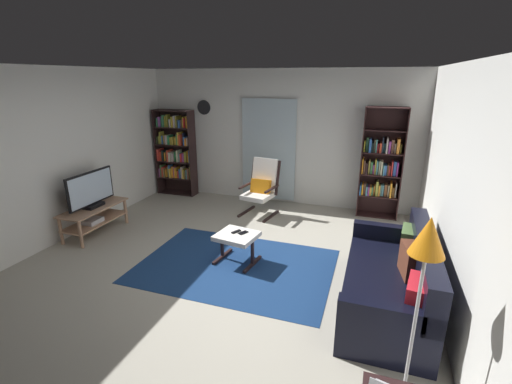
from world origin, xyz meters
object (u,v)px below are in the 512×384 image
Objects in this scene: tv_stand at (94,216)px; floor_lamp_by_sofa at (426,256)px; ottoman at (237,239)px; television at (91,191)px; leather_sofa at (393,282)px; lounge_armchair at (261,186)px; bookshelf_near_sofa at (381,166)px; cell_phone at (243,233)px; tv_remote at (236,232)px; wall_clock at (204,107)px; bookshelf_near_tv at (176,151)px.

tv_stand is 5.08m from floor_lamp_by_sofa.
ottoman is at bearing -2.99° from tv_stand.
television reaches higher than leather_sofa.
lounge_armchair is 0.63× the size of floor_lamp_by_sofa.
floor_lamp_by_sofa is (4.57, -1.96, 0.63)m from television.
cell_phone is at bearing -125.28° from bookshelf_near_sofa.
cell_phone is 0.09× the size of floor_lamp_by_sofa.
leather_sofa is at bearing 16.88° from tv_remote.
lounge_armchair is at bearing 122.01° from floor_lamp_by_sofa.
wall_clock reaches higher than television.
wall_clock is (-1.48, 0.73, 1.32)m from lounge_armchair.
bookshelf_near_sofa is 13.64× the size of tv_remote.
television is 4.89m from bookshelf_near_sofa.
ottoman is 0.36× the size of floor_lamp_by_sofa.
tv_remote is 2.93m from floor_lamp_by_sofa.
leather_sofa is 3.34× the size of ottoman.
cell_phone is 0.48× the size of wall_clock.
ottoman is (0.27, -1.88, -0.19)m from lounge_armchair.
television is at bearing 176.65° from ottoman.
cell_phone is (2.61, -0.09, -0.30)m from television.
leather_sofa reaches higher than ottoman.
bookshelf_near_tv is 12.49× the size of tv_remote.
wall_clock is (0.62, 0.17, 0.90)m from bookshelf_near_tv.
bookshelf_near_tv is 6.20× the size of wall_clock.
wall_clock is (-3.52, 0.16, 0.91)m from bookshelf_near_sofa.
leather_sofa is 13.96× the size of cell_phone.
ottoman is (2.54, -0.13, 0.05)m from tv_stand.
tv_stand is 0.69× the size of floor_lamp_by_sofa.
cell_phone is (0.34, -1.82, -0.11)m from lounge_armchair.
tv_remote is at bearing -2.20° from television.
lounge_armchair is at bearing 37.55° from tv_stand.
tv_remote is at bearing -82.65° from lounge_armchair.
wall_clock is (-1.71, 2.56, 1.42)m from tv_remote.
lounge_armchair is 1.75× the size of ottoman.
television reaches higher than tv_remote.
cell_phone is at bearing 31.26° from tv_remote.
tv_stand is at bearing -152.86° from tv_remote.
tv_remote is (-0.03, 0.05, 0.08)m from ottoman.
television is 6.66× the size of cell_phone.
tv_stand is 7.77× the size of tv_remote.
bookshelf_near_sofa is at bearing 15.88° from lounge_armchair.
wall_clock is at bearing 177.47° from bookshelf_near_sofa.
ottoman is (-1.99, 0.38, 0.04)m from leather_sofa.
lounge_armchair is at bearing 128.16° from cell_phone.
bookshelf_near_tv is 3.08× the size of ottoman.
tv_remote is 3.39m from wall_clock.
bookshelf_near_sofa is 3.64m from wall_clock.
lounge_armchair is 7.30× the size of cell_phone.
floor_lamp_by_sofa is at bearing -41.56° from ottoman.
bookshelf_near_tv is 6.14m from floor_lamp_by_sofa.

